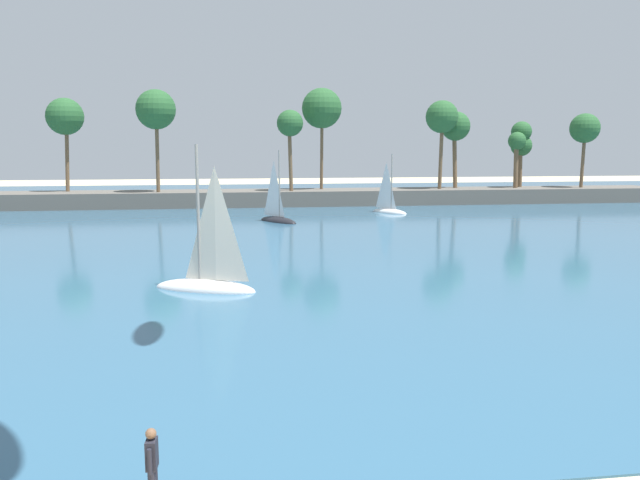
# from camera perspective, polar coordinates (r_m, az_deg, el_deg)

# --- Properties ---
(sea) EXTENTS (220.00, 101.54, 0.06)m
(sea) POSITION_cam_1_polar(r_m,az_deg,el_deg) (62.64, -7.83, 2.13)
(sea) COLOR #33607F
(sea) RESTS_ON ground
(palm_headland) EXTENTS (103.64, 6.89, 13.54)m
(palm_headland) POSITION_cam_1_polar(r_m,az_deg,el_deg) (73.17, -5.72, 5.99)
(palm_headland) COLOR #605B54
(palm_headland) RESTS_ON ground
(person_at_waterline) EXTENTS (0.22, 0.55, 1.67)m
(person_at_waterline) POSITION_cam_1_polar(r_m,az_deg,el_deg) (13.25, -14.93, -19.17)
(person_at_waterline) COLOR #23232D
(person_at_waterline) RESTS_ON ground
(sailboat_near_shore) EXTENTS (5.36, 3.41, 7.49)m
(sailboat_near_shore) POSITION_cam_1_polar(r_m,az_deg,el_deg) (30.93, -10.17, -3.23)
(sailboat_near_shore) COLOR white
(sailboat_near_shore) RESTS_ON sea
(sailboat_toward_headland) EXTENTS (3.60, 4.47, 6.49)m
(sailboat_toward_headland) POSITION_cam_1_polar(r_m,az_deg,el_deg) (65.52, 6.26, 2.98)
(sailboat_toward_headland) COLOR white
(sailboat_toward_headland) RESTS_ON sea
(sailboat_far_left) EXTENTS (3.89, 4.77, 6.95)m
(sailboat_far_left) POSITION_cam_1_polar(r_m,az_deg,el_deg) (57.55, -3.88, 2.28)
(sailboat_far_left) COLOR black
(sailboat_far_left) RESTS_ON sea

